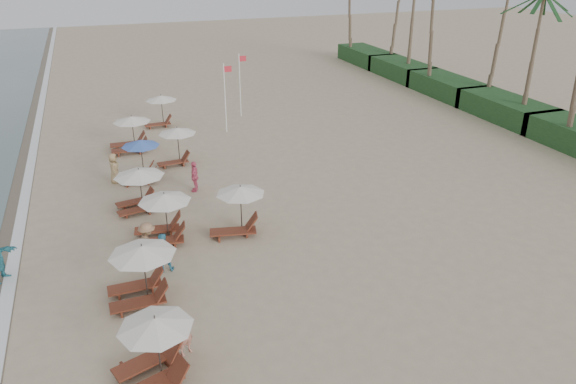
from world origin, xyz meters
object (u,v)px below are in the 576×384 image
object	(u,v)px
beachgoer_near	(185,333)
beachgoer_far_b	(114,168)
lounger_station_5	(129,135)
lounger_station_4	(138,161)
inland_station_0	(237,208)
beachgoer_far_a	(195,176)
inland_station_2	(160,107)
lounger_station_1	(138,273)
inland_station_1	(175,141)
lounger_station_3	(137,187)
flag_pole_near	(225,95)
beachgoer_mid_a	(162,253)
lounger_station_2	(161,218)
beachgoer_mid_b	(148,244)
lounger_station_0	(150,351)

from	to	relation	value
beachgoer_near	beachgoer_far_b	xyz separation A→B (m)	(-1.14, 15.15, 0.06)
lounger_station_5	beachgoer_far_b	distance (m)	5.12
lounger_station_4	inland_station_0	distance (m)	8.56
inland_station_0	beachgoer_far_a	world-z (taller)	inland_station_0
lounger_station_5	inland_station_2	world-z (taller)	lounger_station_5
beachgoer_near	lounger_station_1	bearing A→B (deg)	81.94
lounger_station_5	beachgoer_near	size ratio (longest dim) A/B	1.76
inland_station_1	beachgoer_near	distance (m)	16.92
lounger_station_3	beachgoer_near	world-z (taller)	lounger_station_3
beachgoer_near	flag_pole_near	world-z (taller)	flag_pole_near
beachgoer_mid_a	beachgoer_far_b	bearing A→B (deg)	-81.05
flag_pole_near	beachgoer_far_a	bearing A→B (deg)	-113.88
lounger_station_2	inland_station_1	world-z (taller)	inland_station_1
lounger_station_5	flag_pole_near	size ratio (longest dim) A/B	0.58
lounger_station_1	lounger_station_2	world-z (taller)	lounger_station_1
inland_station_2	beachgoer_mid_b	bearing A→B (deg)	-99.48
beachgoer_near	beachgoer_far_b	size ratio (longest dim) A/B	0.93
lounger_station_1	beachgoer_mid_b	size ratio (longest dim) A/B	1.43
lounger_station_0	inland_station_2	distance (m)	25.76
inland_station_2	flag_pole_near	world-z (taller)	flag_pole_near
lounger_station_2	flag_pole_near	size ratio (longest dim) A/B	0.56
beachgoer_mid_a	lounger_station_5	bearing A→B (deg)	-88.21
inland_station_1	beachgoer_mid_b	world-z (taller)	inland_station_1
lounger_station_2	beachgoer_mid_b	xyz separation A→B (m)	(-0.79, -1.86, -0.15)
lounger_station_1	lounger_station_5	size ratio (longest dim) A/B	0.98
beachgoer_far_a	beachgoer_far_b	distance (m)	4.76
lounger_station_2	lounger_station_3	xyz separation A→B (m)	(-0.65, 3.46, 0.11)
lounger_station_4	beachgoer_mid_a	distance (m)	9.77
beachgoer_near	beachgoer_far_b	distance (m)	15.19
lounger_station_0	lounger_station_2	world-z (taller)	lounger_station_0
lounger_station_0	beachgoer_mid_b	bearing A→B (deg)	83.67
lounger_station_3	beachgoer_far_a	xyz separation A→B (m)	(3.08, 1.27, -0.37)
lounger_station_5	beachgoer_far_a	bearing A→B (deg)	-70.72
inland_station_2	lounger_station_4	bearing A→B (deg)	-104.68
inland_station_2	lounger_station_3	bearing A→B (deg)	-102.58
inland_station_0	inland_station_2	xyz separation A→B (m)	(-0.96, 17.50, 0.12)
beachgoer_far_b	lounger_station_3	bearing A→B (deg)	-155.37
inland_station_0	beachgoer_far_a	bearing A→B (deg)	99.32
lounger_station_0	lounger_station_5	bearing A→B (deg)	86.46
inland_station_0	lounger_station_1	bearing A→B (deg)	-142.06
inland_station_1	flag_pole_near	world-z (taller)	flag_pole_near
beachgoer_near	flag_pole_near	distance (m)	22.87
beachgoer_far_b	lounger_station_5	bearing A→B (deg)	-2.18
inland_station_2	beachgoer_mid_b	xyz separation A→B (m)	(-3.13, -18.75, -0.48)
inland_station_2	beachgoer_near	size ratio (longest dim) A/B	1.65
lounger_station_0	beachgoer_far_a	bearing A→B (deg)	73.42
beachgoer_far_a	flag_pole_near	size ratio (longest dim) A/B	0.35
lounger_station_5	lounger_station_3	bearing A→B (deg)	-92.67
beachgoer_near	beachgoer_mid_b	world-z (taller)	beachgoer_mid_b
beachgoer_near	beachgoer_mid_a	distance (m)	5.20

